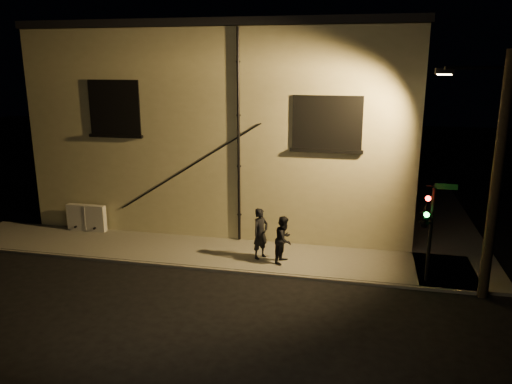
% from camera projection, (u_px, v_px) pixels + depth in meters
% --- Properties ---
extents(ground, '(90.00, 90.00, 0.00)m').
position_uv_depth(ground, '(269.00, 275.00, 17.33)').
color(ground, black).
extents(sidewalk, '(21.00, 16.00, 0.12)m').
position_uv_depth(sidewalk, '(317.00, 235.00, 21.21)').
color(sidewalk, '#605F56').
rests_on(sidewalk, ground).
extents(building, '(16.20, 12.23, 8.80)m').
position_uv_depth(building, '(245.00, 119.00, 25.34)').
color(building, '#BBB486').
rests_on(building, ground).
extents(utility_cabinet, '(1.73, 0.29, 1.14)m').
position_uv_depth(utility_cabinet, '(87.00, 218.00, 21.47)').
color(utility_cabinet, beige).
rests_on(utility_cabinet, sidewalk).
extents(pedestrian_a, '(0.76, 0.83, 1.90)m').
position_uv_depth(pedestrian_a, '(261.00, 233.00, 18.35)').
color(pedestrian_a, black).
rests_on(pedestrian_a, sidewalk).
extents(pedestrian_b, '(0.85, 0.98, 1.73)m').
position_uv_depth(pedestrian_b, '(284.00, 239.00, 17.97)').
color(pedestrian_b, black).
rests_on(pedestrian_b, sidewalk).
extents(traffic_signal, '(1.29, 1.97, 3.34)m').
position_uv_depth(traffic_signal, '(426.00, 217.00, 15.99)').
color(traffic_signal, black).
rests_on(traffic_signal, sidewalk).
extents(streetlamp_pole, '(2.03, 1.40, 7.54)m').
position_uv_depth(streetlamp_pole, '(494.00, 173.00, 14.83)').
color(streetlamp_pole, black).
rests_on(streetlamp_pole, ground).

